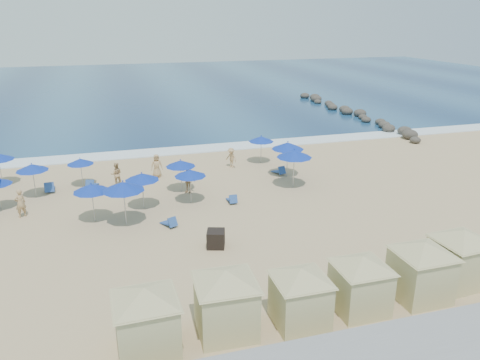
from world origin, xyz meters
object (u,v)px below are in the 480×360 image
rock_jetty (351,112)px  umbrella_2 (32,167)px  umbrella_9 (261,139)px  umbrella_7 (181,163)px  cabana_5 (461,250)px  umbrella_11 (294,154)px  cabana_3 (361,276)px  beachgoer_2 (188,180)px  cabana_1 (226,293)px  beachgoer_0 (20,203)px  beachgoer_1 (116,174)px  beachgoer_3 (231,158)px  umbrella_6 (123,186)px  cabana_2 (301,289)px  umbrella_5 (142,177)px  umbrella_10 (288,146)px  beachgoer_4 (157,166)px  cabana_0 (146,312)px  umbrella_8 (190,173)px  umbrella_4 (80,161)px  umbrella_3 (91,188)px  trash_bin (216,239)px  cabana_4 (422,263)px

rock_jetty → umbrella_2: bearing=-151.8°
umbrella_9 → umbrella_7: bearing=-147.6°
cabana_5 → umbrella_11: bearing=99.3°
cabana_3 → beachgoer_2: 15.53m
cabana_1 → beachgoer_0: bearing=122.9°
cabana_3 → umbrella_9: 20.06m
cabana_3 → beachgoer_1: cabana_3 is taller
beachgoer_3 → beachgoer_0: bearing=-101.2°
umbrella_9 → beachgoer_2: umbrella_9 is taller
umbrella_6 → umbrella_11: umbrella_11 is taller
cabana_1 → cabana_2: size_ratio=1.09×
umbrella_2 → umbrella_5: bearing=-31.2°
rock_jetty → beachgoer_2: (-23.05, -19.55, 0.48)m
umbrella_9 → umbrella_10: umbrella_10 is taller
cabana_2 → cabana_5: 7.83m
umbrella_11 → beachgoer_4: umbrella_11 is taller
beachgoer_4 → umbrella_7: bearing=-70.7°
cabana_0 → umbrella_6: 11.03m
cabana_5 → umbrella_8: 15.75m
umbrella_6 → umbrella_7: umbrella_6 is taller
umbrella_4 → beachgoer_0: bearing=-126.2°
umbrella_11 → beachgoer_1: size_ratio=1.69×
umbrella_6 → umbrella_10: (11.83, 5.26, 0.01)m
umbrella_7 → beachgoer_1: umbrella_7 is taller
cabana_5 → umbrella_3: 19.05m
cabana_5 → umbrella_3: bearing=143.4°
umbrella_4 → umbrella_11: bearing=-17.2°
umbrella_6 → umbrella_11: 11.80m
umbrella_8 → beachgoer_0: (-9.93, 0.58, -1.09)m
cabana_2 → umbrella_3: 14.19m
trash_bin → umbrella_3: bearing=157.5°
umbrella_7 → beachgoer_1: 4.89m
cabana_4 → beachgoer_3: size_ratio=2.88×
cabana_1 → umbrella_6: size_ratio=1.72×
cabana_2 → umbrella_10: size_ratio=1.57×
cabana_0 → umbrella_3: cabana_0 is taller
cabana_4 → umbrella_2: bearing=134.5°
beachgoer_1 → beachgoer_4: (2.89, 0.98, 0.05)m
cabana_4 → cabana_5: 2.37m
rock_jetty → beachgoer_3: beachgoer_3 is taller
beachgoer_2 → cabana_2: bearing=-48.1°
cabana_0 → umbrella_8: bearing=73.0°
cabana_3 → cabana_5: bearing=6.1°
trash_bin → cabana_0: size_ratio=0.20×
cabana_4 → umbrella_2: (-16.62, 16.91, 0.39)m
beachgoer_2 → beachgoer_4: size_ratio=0.99×
umbrella_2 → umbrella_7: (9.27, -1.68, -0.05)m
cabana_2 → umbrella_2: (-11.15, 17.14, 0.50)m
umbrella_11 → beachgoer_0: umbrella_11 is taller
cabana_5 → umbrella_2: 25.09m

